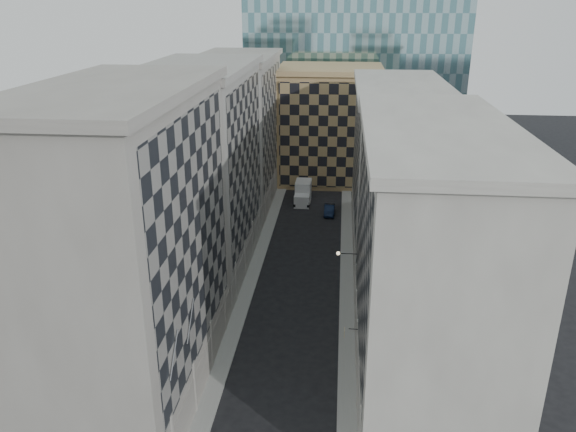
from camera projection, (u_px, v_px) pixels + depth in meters
The scene contains 14 objects.
sidewalk_west at pixel (252, 277), 62.19m from camera, with size 1.50×100.00×0.15m, color gray.
sidewalk_east at pixel (347, 281), 61.25m from camera, with size 1.50×100.00×0.15m, color gray.
bldg_left_a at pixel (131, 250), 40.82m from camera, with size 10.80×22.80×23.70m.
bldg_left_b at pixel (203, 171), 61.42m from camera, with size 10.80×22.80×22.70m.
bldg_left_c at pixel (239, 131), 82.02m from camera, with size 10.80×22.80×21.70m.
bldg_right_a at pixel (425, 257), 43.12m from camera, with size 10.80×26.80×20.70m.
bldg_right_b at pixel (396, 166), 68.35m from camera, with size 10.80×28.80×19.70m.
tan_block at pixel (329, 124), 93.34m from camera, with size 16.80×14.80×18.80m.
church_tower at pixel (323, 11), 100.28m from camera, with size 7.20×7.20×51.50m.
flagpoles_left at pixel (183, 337), 37.11m from camera, with size 0.10×6.33×2.33m.
bracket_lamp at pixel (340, 253), 53.54m from camera, with size 1.98×0.36×0.36m.
box_truck at pixel (303, 194), 85.01m from camera, with size 2.36×5.71×3.12m.
dark_car at pixel (329, 210), 80.32m from camera, with size 1.44×4.14×1.36m, color black.
shop_sign at pixel (345, 332), 45.13m from camera, with size 1.10×0.65×0.72m.
Camera 1 is at (4.11, -24.90, 28.86)m, focal length 35.00 mm.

